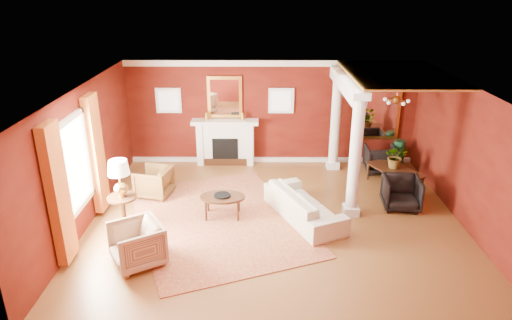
{
  "coord_description": "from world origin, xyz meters",
  "views": [
    {
      "loc": [
        -0.36,
        -8.77,
        4.92
      ],
      "look_at": [
        -0.42,
        0.68,
        1.15
      ],
      "focal_mm": 32.0,
      "sensor_mm": 36.0,
      "label": 1
    }
  ],
  "objects_px": {
    "sofa": "(304,200)",
    "dining_table": "(395,173)",
    "armchair_leopard": "(154,180)",
    "armchair_stripe": "(137,242)",
    "coffee_table": "(222,198)",
    "side_table": "(120,183)"
  },
  "relations": [
    {
      "from": "armchair_stripe",
      "to": "coffee_table",
      "type": "bearing_deg",
      "value": 110.26
    },
    {
      "from": "sofa",
      "to": "dining_table",
      "type": "relative_size",
      "value": 1.6
    },
    {
      "from": "sofa",
      "to": "side_table",
      "type": "height_order",
      "value": "side_table"
    },
    {
      "from": "sofa",
      "to": "armchair_leopard",
      "type": "distance_m",
      "value": 3.69
    },
    {
      "from": "side_table",
      "to": "dining_table",
      "type": "height_order",
      "value": "side_table"
    },
    {
      "from": "armchair_leopard",
      "to": "dining_table",
      "type": "xyz_separation_m",
      "value": [
        5.96,
        0.53,
        -0.0
      ]
    },
    {
      "from": "side_table",
      "to": "dining_table",
      "type": "xyz_separation_m",
      "value": [
        6.28,
        2.03,
        -0.63
      ]
    },
    {
      "from": "sofa",
      "to": "armchair_stripe",
      "type": "relative_size",
      "value": 2.53
    },
    {
      "from": "armchair_leopard",
      "to": "sofa",
      "type": "bearing_deg",
      "value": 85.51
    },
    {
      "from": "coffee_table",
      "to": "dining_table",
      "type": "xyz_separation_m",
      "value": [
        4.23,
        1.57,
        -0.06
      ]
    },
    {
      "from": "armchair_leopard",
      "to": "armchair_stripe",
      "type": "distance_m",
      "value": 2.86
    },
    {
      "from": "coffee_table",
      "to": "side_table",
      "type": "xyz_separation_m",
      "value": [
        -2.05,
        -0.46,
        0.57
      ]
    },
    {
      "from": "armchair_leopard",
      "to": "coffee_table",
      "type": "relative_size",
      "value": 0.8
    },
    {
      "from": "armchair_stripe",
      "to": "dining_table",
      "type": "height_order",
      "value": "armchair_stripe"
    },
    {
      "from": "armchair_stripe",
      "to": "side_table",
      "type": "xyz_separation_m",
      "value": [
        -0.62,
        1.35,
        0.58
      ]
    },
    {
      "from": "dining_table",
      "to": "armchair_stripe",
      "type": "bearing_deg",
      "value": 96.95
    },
    {
      "from": "sofa",
      "to": "dining_table",
      "type": "bearing_deg",
      "value": -80.85
    },
    {
      "from": "sofa",
      "to": "side_table",
      "type": "xyz_separation_m",
      "value": [
        -3.84,
        -0.39,
        0.58
      ]
    },
    {
      "from": "coffee_table",
      "to": "sofa",
      "type": "bearing_deg",
      "value": -2.01
    },
    {
      "from": "sofa",
      "to": "armchair_leopard",
      "type": "bearing_deg",
      "value": 47.86
    },
    {
      "from": "armchair_stripe",
      "to": "coffee_table",
      "type": "xyz_separation_m",
      "value": [
        1.43,
        1.8,
        0.01
      ]
    },
    {
      "from": "armchair_leopard",
      "to": "side_table",
      "type": "relative_size",
      "value": 0.52
    }
  ]
}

